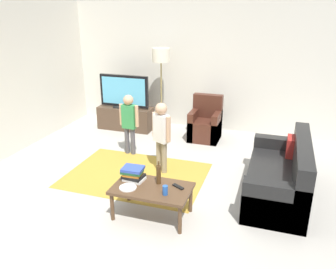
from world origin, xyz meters
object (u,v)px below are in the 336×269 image
Objects in this scene: tv_stand at (126,118)px; soda_can at (165,190)px; child_near_tv at (129,119)px; floor_lamp at (161,60)px; armchair at (206,125)px; tv at (124,92)px; coffee_table at (152,190)px; bottle at (159,174)px; couch at (283,178)px; tv_remote at (178,187)px; plate at (128,188)px; child_center at (161,131)px; book_stack at (133,174)px.

tv_stand is 3.70m from soda_can.
floor_lamp is at bearing 84.75° from child_near_tv.
armchair is at bearing 45.97° from child_near_tv.
tv reaches higher than coffee_table.
tv is at bearing 122.73° from soda_can.
armchair is at bearing -0.58° from tv.
child_near_tv is at bearing -61.41° from tv.
coffee_table is 3.17× the size of bottle.
tv_remote is (-1.27, -0.95, 0.14)m from couch.
armchair is 0.51× the size of floor_lamp.
armchair is (-1.55, 1.90, 0.01)m from couch.
floor_lamp is at bearing 107.30° from coffee_table.
floor_lamp is at bearing 169.44° from armchair.
bottle is at bearing -57.69° from tv_stand.
tv_stand is at bearing -169.08° from floor_lamp.
floor_lamp reaches higher than plate.
tv is 2.26m from child_center.
armchair is 3.08m from soda_can.
coffee_table is (-0.05, -2.95, 0.07)m from armchair.
child_near_tv is 5.09× the size of plate.
couch is 1.01× the size of floor_lamp.
coffee_table is (1.77, -2.99, 0.13)m from tv_stand.
floor_lamp is at bearing 142.12° from tv_remote.
child_near_tv is 0.94m from child_center.
couch reaches higher than tv_stand.
couch is 3.54m from floor_lamp.
child_center is 6.92× the size of tv_remote.
tv_stand is at bearing 115.54° from plate.
child_near_tv reaches higher than book_stack.
child_center reaches higher than soda_can.
tv_remote is (0.27, -2.85, 0.13)m from armchair.
couch is at bearing 31.20° from bottle.
tv_stand reaches higher than plate.
coffee_table is 0.22m from bottle.
armchair is (1.81, -0.02, -0.55)m from tv.
armchair reaches higher than bottle.
couch reaches higher than plate.
child_center reaches higher than book_stack.
armchair is 5.29× the size of tv_remote.
plate is (-0.60, -0.22, -0.00)m from tv_remote.
plate is (-0.28, -0.12, 0.06)m from coffee_table.
tv reaches higher than child_near_tv.
book_stack is at bearing -96.99° from armchair.
child_near_tv is 3.55× the size of bottle.
tv reaches higher than book_stack.
bottle is (0.35, 0.02, 0.04)m from book_stack.
child_near_tv reaches higher than couch.
child_near_tv is at bearing -95.25° from floor_lamp.
soda_can reaches higher than coffee_table.
coffee_table is at bearing 151.39° from soda_can.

